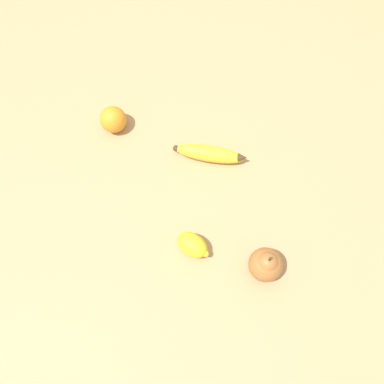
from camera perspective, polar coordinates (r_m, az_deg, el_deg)
The scene contains 5 objects.
ground_plane at distance 0.92m, azimuth -0.14°, elevation -2.19°, with size 3.00×3.00×0.00m, color tan.
banana at distance 0.96m, azimuth 2.77°, elevation 5.84°, with size 0.19×0.09×0.04m.
orange at distance 1.02m, azimuth -11.91°, elevation 10.76°, with size 0.07×0.07×0.07m.
pear at distance 0.85m, azimuth 11.20°, elevation -10.75°, with size 0.08×0.08×0.10m.
lemon at distance 0.86m, azimuth 0.09°, elevation -8.10°, with size 0.09×0.09×0.05m.
Camera 1 is at (0.04, 0.34, 0.85)m, focal length 35.00 mm.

